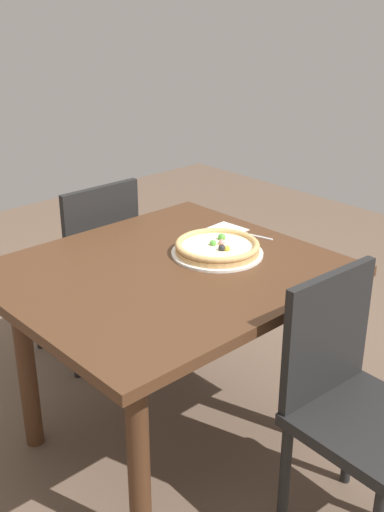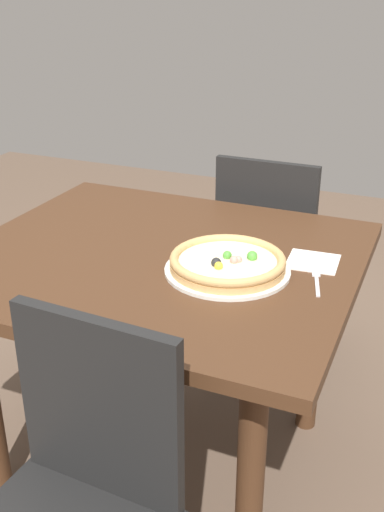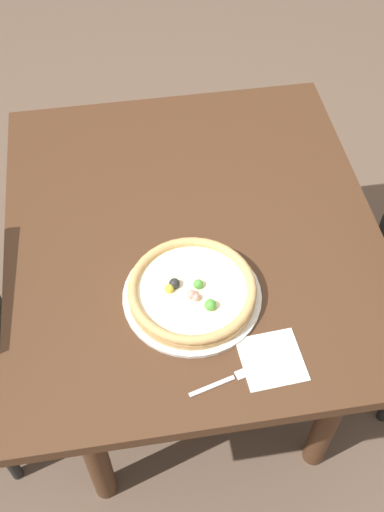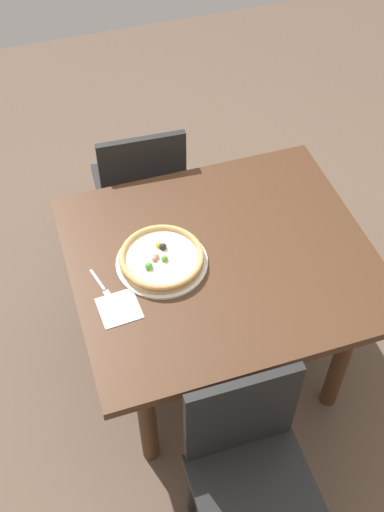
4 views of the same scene
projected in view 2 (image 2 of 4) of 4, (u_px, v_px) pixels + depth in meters
name	position (u px, v px, depth m)	size (l,w,h in m)	color
ground_plane	(164.00, 453.00, 2.09)	(6.00, 6.00, 0.00)	brown
dining_table	(160.00, 288.00, 1.83)	(1.13, 1.00, 0.74)	#472B19
chair_far	(271.00, 251.00, 2.43)	(0.40, 0.40, 0.88)	black
plate	(227.00, 270.00, 1.67)	(0.34, 0.34, 0.01)	silver
pizza	(228.00, 262.00, 1.66)	(0.31, 0.31, 0.05)	tan
fork	(317.00, 279.00, 1.63)	(0.06, 0.16, 0.00)	silver
napkin	(313.00, 262.00, 1.73)	(0.14, 0.14, 0.00)	white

